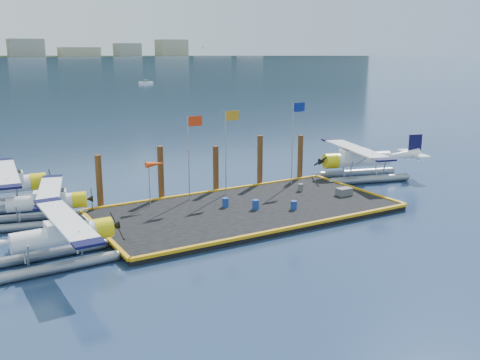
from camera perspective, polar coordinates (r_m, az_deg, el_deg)
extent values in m
plane|color=#192C4D|center=(36.73, 0.67, -3.57)|extent=(4000.00, 4000.00, 0.00)
cube|color=black|center=(36.67, 0.67, -3.27)|extent=(20.00, 10.00, 0.40)
cone|color=black|center=(1525.19, -16.66, 12.77)|extent=(1100.00, 1100.00, 360.00)
cone|color=#4C6166|center=(2358.65, -11.50, 13.20)|extent=(1300.00, 1300.00, 560.00)
cone|color=#4C6166|center=(2382.86, -3.67, 13.44)|extent=(1000.00, 1000.00, 420.00)
cylinder|color=gray|center=(30.62, -19.67, -7.43)|extent=(5.91, 0.72, 0.57)
cylinder|color=gray|center=(28.71, -18.75, -8.78)|extent=(5.91, 0.72, 0.57)
cylinder|color=white|center=(29.26, -19.06, -5.69)|extent=(4.45, 1.16, 1.05)
cube|color=white|center=(29.27, -18.02, -4.91)|extent=(2.12, 1.10, 0.86)
cube|color=black|center=(29.28, -17.51, -4.48)|extent=(1.36, 1.03, 0.52)
cylinder|color=yellow|center=(29.84, -14.43, -4.99)|extent=(0.98, 1.13, 1.10)
cube|color=black|center=(30.06, -12.96, -4.76)|extent=(0.11, 2.12, 1.07)
cube|color=white|center=(29.13, -18.09, -4.03)|extent=(1.65, 8.59, 0.11)
cube|color=black|center=(32.98, -19.82, -2.12)|extent=(1.45, 0.89, 0.12)
cube|color=black|center=(25.36, -15.84, -6.50)|extent=(1.45, 0.89, 0.12)
cylinder|color=gray|center=(37.54, -20.43, -3.65)|extent=(5.50, 1.86, 0.54)
cylinder|color=gray|center=(35.67, -20.63, -4.56)|extent=(5.50, 1.86, 0.54)
cylinder|color=white|center=(36.25, -20.41, -2.26)|extent=(4.27, 1.96, 0.98)
cube|color=white|center=(36.13, -19.60, -1.73)|extent=(2.14, 1.43, 0.80)
cube|color=black|center=(36.07, -19.20, -1.43)|extent=(1.44, 1.21, 0.49)
cylinder|color=yellow|center=(36.13, -16.74, -2.02)|extent=(1.12, 1.22, 1.04)
cube|color=black|center=(36.13, -15.54, -1.94)|extent=(0.53, 1.94, 1.00)
cube|color=white|center=(36.02, -19.66, -1.04)|extent=(3.24, 8.12, 0.11)
cube|color=black|center=(39.75, -19.38, 0.32)|extent=(1.49, 1.10, 0.12)
cube|color=black|center=(32.32, -20.01, -2.72)|extent=(1.49, 1.10, 0.12)
cube|color=white|center=(40.65, -23.75, 0.04)|extent=(2.41, 1.34, 0.95)
cube|color=black|center=(40.61, -23.33, 0.38)|extent=(1.56, 1.22, 0.58)
cylinder|color=yellow|center=(40.83, -20.74, -0.16)|extent=(1.15, 1.31, 1.23)
cube|color=black|center=(40.91, -19.49, -0.03)|extent=(0.25, 2.35, 1.19)
cube|color=white|center=(40.54, -23.82, 0.77)|extent=(2.33, 9.62, 0.13)
cube|color=black|center=(45.00, -24.07, 1.93)|extent=(1.66, 1.07, 0.14)
cube|color=black|center=(36.10, -23.51, -0.68)|extent=(1.66, 1.07, 0.14)
cylinder|color=gray|center=(46.18, 13.69, 0.08)|extent=(6.78, 2.44, 0.66)
cylinder|color=gray|center=(48.26, 12.32, 0.74)|extent=(6.78, 2.44, 0.66)
cylinder|color=white|center=(46.80, 12.85, 2.18)|extent=(5.28, 2.52, 1.22)
cube|color=white|center=(46.42, 12.15, 2.61)|extent=(2.66, 1.81, 0.99)
cube|color=black|center=(46.23, 11.80, 2.86)|extent=(1.80, 1.53, 0.61)
cylinder|color=yellow|center=(45.54, 9.64, 2.01)|extent=(1.40, 1.53, 1.28)
cube|color=black|center=(45.17, 8.56, 1.96)|extent=(0.71, 2.39, 1.24)
cube|color=white|center=(46.32, 12.18, 3.28)|extent=(4.21, 10.03, 0.13)
cube|color=black|center=(42.23, 15.09, 2.12)|extent=(1.86, 1.39, 0.14)
cube|color=black|center=(50.53, 9.75, 4.24)|extent=(1.86, 1.39, 0.14)
cube|color=black|center=(49.18, 18.17, 3.56)|extent=(1.21, 0.45, 1.88)
cube|color=white|center=(49.24, 18.00, 2.74)|extent=(1.95, 3.89, 0.11)
cylinder|color=navy|center=(36.76, -1.56, -2.40)|extent=(0.44, 0.44, 0.62)
cylinder|color=navy|center=(36.34, 5.76, -2.68)|extent=(0.42, 0.42, 0.59)
cylinder|color=#545559|center=(41.07, 6.47, -0.79)|extent=(0.40, 0.40, 0.57)
cylinder|color=navy|center=(36.20, 1.68, -2.63)|extent=(0.46, 0.46, 0.65)
cube|color=#545559|center=(40.38, 11.04, -1.23)|extent=(1.10, 0.74, 0.55)
cylinder|color=#9898A0|center=(38.02, -5.50, 2.26)|extent=(0.08, 0.08, 6.00)
cube|color=red|center=(37.81, -4.83, 6.28)|extent=(1.10, 0.03, 0.70)
cylinder|color=#9898A0|center=(39.32, -1.53, 2.85)|extent=(0.08, 0.08, 6.20)
cube|color=#BF8016|center=(39.16, -0.85, 6.88)|extent=(1.10, 0.03, 0.70)
cylinder|color=#9898A0|center=(42.45, 5.60, 3.80)|extent=(0.08, 0.08, 6.50)
cube|color=navy|center=(42.37, 6.31, 7.73)|extent=(1.10, 0.03, 0.70)
cylinder|color=#9898A0|center=(37.23, -9.64, -0.49)|extent=(0.07, 0.07, 3.00)
cone|color=#F4400D|center=(37.09, -9.00, 1.70)|extent=(1.40, 0.44, 0.44)
cylinder|color=#442613|center=(37.81, -14.76, -0.38)|extent=(0.44, 0.44, 4.00)
cylinder|color=#442613|center=(39.16, -8.43, 0.56)|extent=(0.44, 0.44, 4.20)
cylinder|color=#442613|center=(41.03, -2.59, 1.02)|extent=(0.44, 0.44, 3.80)
cylinder|color=#442613|center=(42.93, 2.14, 1.93)|extent=(0.44, 0.44, 4.30)
cylinder|color=#442613|center=(45.18, 6.44, 2.26)|extent=(0.44, 0.44, 4.00)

